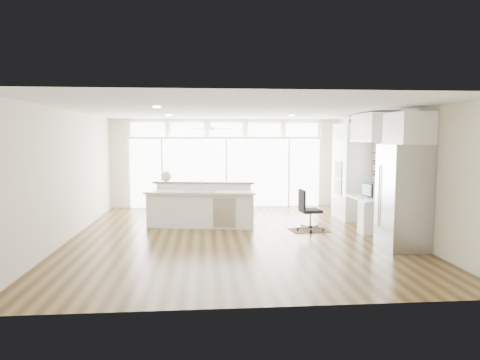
{
  "coord_description": "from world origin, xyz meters",
  "views": [
    {
      "loc": [
        -0.68,
        -9.13,
        2.11
      ],
      "look_at": [
        0.14,
        0.6,
        1.16
      ],
      "focal_mm": 32.0,
      "sensor_mm": 36.0,
      "label": 1
    }
  ],
  "objects": [
    {
      "name": "ceiling",
      "position": [
        0.0,
        0.0,
        2.7
      ],
      "size": [
        7.0,
        8.0,
        0.02
      ],
      "primitive_type": "cube",
      "color": "silver",
      "rests_on": "wall_back"
    },
    {
      "name": "fishbowl",
      "position": [
        -1.62,
        1.59,
        1.18
      ],
      "size": [
        0.28,
        0.28,
        0.26
      ],
      "primitive_type": "sphere",
      "rotation": [
        0.0,
        0.0,
        -0.08
      ],
      "color": "silver",
      "rests_on": "kitchen_island"
    },
    {
      "name": "potted_plant",
      "position": [
        3.17,
        1.8,
        2.61
      ],
      "size": [
        0.26,
        0.29,
        0.22
      ],
      "primitive_type": "imported",
      "rotation": [
        0.0,
        0.0,
        0.05
      ],
      "color": "#2C5424",
      "rests_on": "oven_cabinet"
    },
    {
      "name": "recessed_lights",
      "position": [
        0.0,
        0.2,
        2.68
      ],
      "size": [
        3.4,
        3.0,
        0.02
      ],
      "primitive_type": "cube",
      "color": "white",
      "rests_on": "ceiling"
    },
    {
      "name": "upper_cabinets",
      "position": [
        3.17,
        0.3,
        2.35
      ],
      "size": [
        0.64,
        1.3,
        0.64
      ],
      "primitive_type": "cube",
      "color": "white",
      "rests_on": "wall_right"
    },
    {
      "name": "glass_wall",
      "position": [
        0.0,
        3.94,
        1.05
      ],
      "size": [
        5.8,
        0.06,
        2.08
      ],
      "primitive_type": "cube",
      "color": "white",
      "rests_on": "wall_back"
    },
    {
      "name": "transom_row",
      "position": [
        0.0,
        3.94,
        2.38
      ],
      "size": [
        5.9,
        0.06,
        0.4
      ],
      "primitive_type": "cube",
      "color": "white",
      "rests_on": "wall_back"
    },
    {
      "name": "kitchen_island",
      "position": [
        -0.75,
        1.05,
        0.52
      ],
      "size": [
        2.76,
        1.4,
        1.05
      ],
      "primitive_type": "cube",
      "rotation": [
        0.0,
        0.0,
        -0.16
      ],
      "color": "white",
      "rests_on": "floor"
    },
    {
      "name": "refrigerator",
      "position": [
        3.11,
        -1.35,
        1.0
      ],
      "size": [
        0.76,
        0.9,
        2.0
      ],
      "primitive_type": "cube",
      "color": "#ACACB1",
      "rests_on": "floor"
    },
    {
      "name": "ceiling_fan",
      "position": [
        -0.5,
        2.8,
        2.48
      ],
      "size": [
        1.16,
        1.16,
        0.32
      ],
      "primitive_type": "cube",
      "color": "white",
      "rests_on": "ceiling"
    },
    {
      "name": "office_chair",
      "position": [
        1.75,
        0.36,
        0.47
      ],
      "size": [
        0.53,
        0.5,
        0.94
      ],
      "primitive_type": "cube",
      "rotation": [
        0.0,
        0.0,
        0.1
      ],
      "color": "black",
      "rests_on": "floor"
    },
    {
      "name": "keyboard",
      "position": [
        2.88,
        0.3,
        0.77
      ],
      "size": [
        0.14,
        0.33,
        0.02
      ],
      "primitive_type": "cube",
      "rotation": [
        0.0,
        0.0,
        0.06
      ],
      "color": "white",
      "rests_on": "desk_nook"
    },
    {
      "name": "rug",
      "position": [
        1.72,
        0.37,
        0.01
      ],
      "size": [
        0.91,
        0.7,
        0.01
      ],
      "primitive_type": "cube",
      "rotation": [
        0.0,
        0.0,
        0.1
      ],
      "color": "#352111",
      "rests_on": "floor"
    },
    {
      "name": "wall_left",
      "position": [
        -3.5,
        0.0,
        1.35
      ],
      "size": [
        0.04,
        8.0,
        2.7
      ],
      "primitive_type": "cube",
      "color": "beige",
      "rests_on": "floor"
    },
    {
      "name": "wall_back",
      "position": [
        0.0,
        4.0,
        1.35
      ],
      "size": [
        7.0,
        0.04,
        2.7
      ],
      "primitive_type": "cube",
      "color": "beige",
      "rests_on": "floor"
    },
    {
      "name": "desk_nook",
      "position": [
        3.13,
        0.3,
        0.38
      ],
      "size": [
        0.72,
        1.3,
        0.76
      ],
      "primitive_type": "cube",
      "color": "white",
      "rests_on": "floor"
    },
    {
      "name": "oven_cabinet",
      "position": [
        3.17,
        1.8,
        1.25
      ],
      "size": [
        0.64,
        1.2,
        2.5
      ],
      "primitive_type": "cube",
      "color": "white",
      "rests_on": "floor"
    },
    {
      "name": "monitor",
      "position": [
        3.05,
        0.3,
        0.94
      ],
      "size": [
        0.15,
        0.44,
        0.36
      ],
      "primitive_type": "cube",
      "rotation": [
        0.0,
        0.0,
        0.17
      ],
      "color": "black",
      "rests_on": "desk_nook"
    },
    {
      "name": "framed_photos",
      "position": [
        3.46,
        0.92,
        1.4
      ],
      "size": [
        0.06,
        0.22,
        0.8
      ],
      "primitive_type": "cube",
      "color": "black",
      "rests_on": "wall_right"
    },
    {
      "name": "desk_window",
      "position": [
        3.46,
        0.3,
        1.55
      ],
      "size": [
        0.04,
        0.85,
        0.85
      ],
      "primitive_type": "cube",
      "color": "silver",
      "rests_on": "wall_right"
    },
    {
      "name": "wall_right",
      "position": [
        3.5,
        0.0,
        1.35
      ],
      "size": [
        0.04,
        8.0,
        2.7
      ],
      "primitive_type": "cube",
      "color": "beige",
      "rests_on": "floor"
    },
    {
      "name": "fridge_cabinet",
      "position": [
        3.17,
        -1.35,
        2.3
      ],
      "size": [
        0.64,
        0.9,
        0.6
      ],
      "primitive_type": "cube",
      "color": "white",
      "rests_on": "wall_right"
    },
    {
      "name": "wall_front",
      "position": [
        0.0,
        -4.0,
        1.35
      ],
      "size": [
        7.0,
        0.04,
        2.7
      ],
      "primitive_type": "cube",
      "color": "beige",
      "rests_on": "floor"
    },
    {
      "name": "floor",
      "position": [
        0.0,
        0.0,
        -0.01
      ],
      "size": [
        7.0,
        8.0,
        0.02
      ],
      "primitive_type": "cube",
      "color": "#3B2812",
      "rests_on": "ground"
    }
  ]
}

